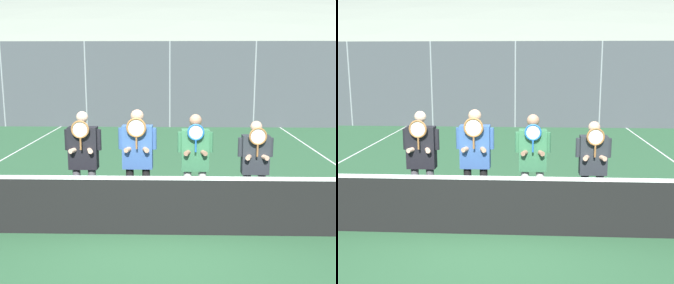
% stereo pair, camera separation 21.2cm
% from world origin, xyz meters
% --- Properties ---
extents(ground_plane, '(120.00, 120.00, 0.00)m').
position_xyz_m(ground_plane, '(0.00, 0.00, 0.00)').
color(ground_plane, '#2D5B38').
extents(hill_distant, '(117.33, 65.18, 22.81)m').
position_xyz_m(hill_distant, '(0.00, 56.53, 0.00)').
color(hill_distant, gray).
rests_on(hill_distant, ground_plane).
extents(clubhouse_building, '(15.19, 5.50, 3.55)m').
position_xyz_m(clubhouse_building, '(-1.41, 18.47, 1.80)').
color(clubhouse_building, beige).
rests_on(clubhouse_building, ground_plane).
extents(fence_back, '(20.15, 0.06, 3.38)m').
position_xyz_m(fence_back, '(-0.00, 10.66, 1.69)').
color(fence_back, gray).
rests_on(fence_back, ground_plane).
extents(tennis_net, '(11.88, 0.09, 1.03)m').
position_xyz_m(tennis_net, '(0.00, 0.00, 0.48)').
color(tennis_net, gray).
rests_on(tennis_net, ground_plane).
extents(player_leftmost, '(0.61, 0.34, 1.84)m').
position_xyz_m(player_leftmost, '(-1.22, 0.63, 1.08)').
color(player_leftmost, '#56565B').
rests_on(player_leftmost, ground_plane).
extents(player_center_left, '(0.63, 0.34, 1.87)m').
position_xyz_m(player_center_left, '(-0.32, 0.63, 1.12)').
color(player_center_left, black).
rests_on(player_center_left, ground_plane).
extents(player_center_right, '(0.58, 0.34, 1.80)m').
position_xyz_m(player_center_right, '(0.63, 0.64, 1.06)').
color(player_center_right, white).
rests_on(player_center_right, ground_plane).
extents(player_rightmost, '(0.58, 0.34, 1.69)m').
position_xyz_m(player_rightmost, '(1.62, 0.64, 0.99)').
color(player_rightmost, '#56565B').
rests_on(player_rightmost, ground_plane).
extents(car_far_left, '(4.05, 2.04, 1.78)m').
position_xyz_m(car_far_left, '(-5.79, 13.13, 0.91)').
color(car_far_left, navy).
rests_on(car_far_left, ground_plane).
extents(car_left_of_center, '(4.69, 2.07, 1.84)m').
position_xyz_m(car_left_of_center, '(-0.87, 12.88, 0.93)').
color(car_left_of_center, slate).
rests_on(car_left_of_center, ground_plane).
extents(car_center, '(4.27, 1.95, 1.81)m').
position_xyz_m(car_center, '(4.16, 12.79, 0.92)').
color(car_center, maroon).
rests_on(car_center, ground_plane).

